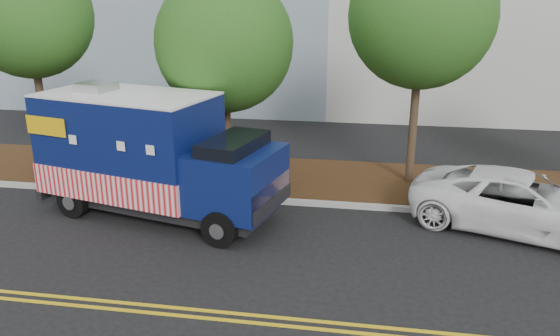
# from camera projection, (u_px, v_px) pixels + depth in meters

# --- Properties ---
(ground) EXTENTS (120.00, 120.00, 0.00)m
(ground) POSITION_uv_depth(u_px,v_px,m) (217.00, 219.00, 15.17)
(ground) COLOR black
(ground) RESTS_ON ground
(curb) EXTENTS (120.00, 0.18, 0.15)m
(curb) POSITION_uv_depth(u_px,v_px,m) (230.00, 198.00, 16.46)
(curb) COLOR #9E9E99
(curb) RESTS_ON ground
(mulch_strip) EXTENTS (120.00, 4.00, 0.15)m
(mulch_strip) POSITION_uv_depth(u_px,v_px,m) (245.00, 176.00, 18.42)
(mulch_strip) COLOR black
(mulch_strip) RESTS_ON ground
(centerline_near) EXTENTS (120.00, 0.10, 0.01)m
(centerline_near) POSITION_uv_depth(u_px,v_px,m) (158.00, 306.00, 11.00)
(centerline_near) COLOR gold
(centerline_near) RESTS_ON ground
(centerline_far) EXTENTS (120.00, 0.10, 0.01)m
(centerline_far) POSITION_uv_depth(u_px,v_px,m) (153.00, 313.00, 10.77)
(centerline_far) COLOR gold
(centerline_far) RESTS_ON ground
(tree_a) EXTENTS (3.96, 3.96, 7.25)m
(tree_a) POSITION_uv_depth(u_px,v_px,m) (29.00, 16.00, 17.23)
(tree_a) COLOR #38281C
(tree_a) RESTS_ON ground
(tree_b) EXTENTS (4.27, 4.27, 6.63)m
(tree_b) POSITION_uv_depth(u_px,v_px,m) (224.00, 43.00, 16.67)
(tree_b) COLOR #38281C
(tree_b) RESTS_ON ground
(tree_c) EXTENTS (4.35, 4.35, 7.50)m
(tree_c) POSITION_uv_depth(u_px,v_px,m) (422.00, 16.00, 16.13)
(tree_c) COLOR #38281C
(tree_c) RESTS_ON ground
(sign_post) EXTENTS (0.06, 0.06, 2.40)m
(sign_post) POSITION_uv_depth(u_px,v_px,m) (90.00, 152.00, 17.13)
(sign_post) COLOR #473828
(sign_post) RESTS_ON ground
(food_truck) EXTENTS (7.25, 4.05, 3.62)m
(food_truck) POSITION_uv_depth(u_px,v_px,m) (149.00, 157.00, 15.11)
(food_truck) COLOR black
(food_truck) RESTS_ON ground
(white_car) EXTENTS (6.07, 4.25, 1.54)m
(white_car) POSITION_uv_depth(u_px,v_px,m) (520.00, 202.00, 14.28)
(white_car) COLOR white
(white_car) RESTS_ON ground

